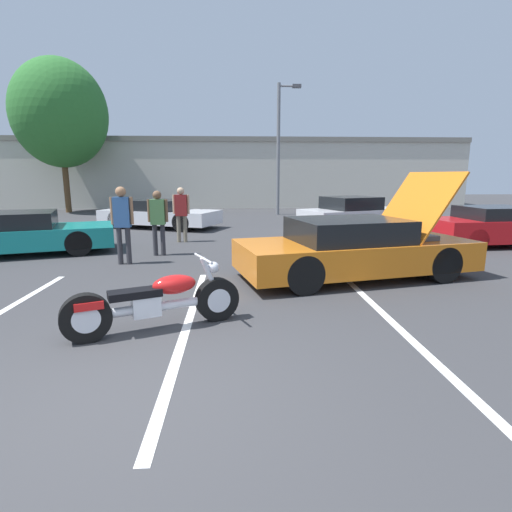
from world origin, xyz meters
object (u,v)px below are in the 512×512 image
Objects in this scene: show_car_hood_open at (356,248)px; spectator_near_motorcycle at (158,217)px; light_pole at (280,143)px; spectator_by_show_car at (181,210)px; tree_background at (60,114)px; spectator_midground at (122,218)px; parked_car_mid_left_row at (159,214)px; parked_car_left_row at (19,234)px; parked_car_right_row at (498,227)px; motorcycle at (156,302)px; parked_car_mid_right_row at (353,214)px.

show_car_hood_open reaches higher than spectator_near_motorcycle.
light_pole reaches higher than spectator_by_show_car.
tree_background reaches higher than light_pole.
parked_car_mid_left_row is at bearing 93.66° from spectator_midground.
light_pole is at bearing 34.78° from parked_car_left_row.
parked_car_mid_left_row is 2.77× the size of spectator_midground.
motorcycle is at bearing -149.26° from parked_car_right_row.
spectator_midground is (0.43, -6.74, 0.54)m from parked_car_mid_left_row.
spectator_by_show_car reaches higher than parked_car_mid_left_row.
spectator_by_show_car is (-6.26, -2.88, 0.41)m from parked_car_mid_right_row.
tree_background is 10.72m from parked_car_mid_left_row.
spectator_near_motorcycle is at bearing -164.83° from parked_car_mid_right_row.
motorcycle is 11.10m from parked_car_mid_left_row.
show_car_hood_open reaches higher than spectator_by_show_car.
motorcycle is at bearing -155.92° from show_car_hood_open.
show_car_hood_open is at bearing -16.70° from spectator_midground.
parked_car_mid_right_row is 9.39m from spectator_midground.
parked_car_right_row is at bearing -14.87° from parked_car_left_row.
parked_car_mid_right_row is 5.08m from parked_car_right_row.
motorcycle is 4.50m from spectator_midground.
spectator_by_show_car reaches higher than parked_car_mid_right_row.
parked_car_mid_left_row is 1.20× the size of parked_car_right_row.
motorcycle is (-3.42, -16.10, -3.30)m from light_pole.
parked_car_right_row is (8.89, 6.26, 0.17)m from motorcycle.
tree_background is 4.55× the size of spectator_midground.
show_car_hood_open reaches higher than motorcycle.
light_pole reaches higher than parked_car_right_row.
parked_car_left_row is at bearing 147.46° from show_car_hood_open.
light_pole is 3.91× the size of spectator_by_show_car.
parked_car_mid_right_row is at bearing 16.66° from parked_car_mid_left_row.
parked_car_mid_right_row reaches higher than motorcycle.
parked_car_mid_left_row is (6.41, -7.14, -4.79)m from tree_background.
parked_car_mid_right_row is (7.62, -0.73, 0.05)m from parked_car_mid_left_row.
show_car_hood_open is at bearing -89.63° from light_pole.
spectator_near_motorcycle is (3.69, -0.32, 0.45)m from parked_car_left_row.
parked_car_mid_left_row is 1.11× the size of parked_car_mid_right_row.
show_car_hood_open is 1.11× the size of parked_car_mid_right_row.
tree_background reaches higher than show_car_hood_open.
parked_car_left_row is at bearing -93.92° from parked_car_mid_left_row.
show_car_hood_open is at bearing -29.78° from spectator_near_motorcycle.
parked_car_mid_right_row is 6.90m from spectator_by_show_car.
show_car_hood_open is at bearing -48.56° from spectator_by_show_car.
parked_car_mid_right_row is 8.27m from spectator_near_motorcycle.
tree_background is 13.95m from spectator_by_show_car.
show_car_hood_open is at bearing -34.35° from parked_car_mid_left_row.
spectator_midground reaches higher than motorcycle.
motorcycle is 10.87m from parked_car_right_row.
parked_car_mid_right_row is (2.15, 7.53, -0.01)m from show_car_hood_open.
parked_car_left_row is 6.02m from parked_car_mid_left_row.
spectator_midground is at bearing -41.55° from parked_car_left_row.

